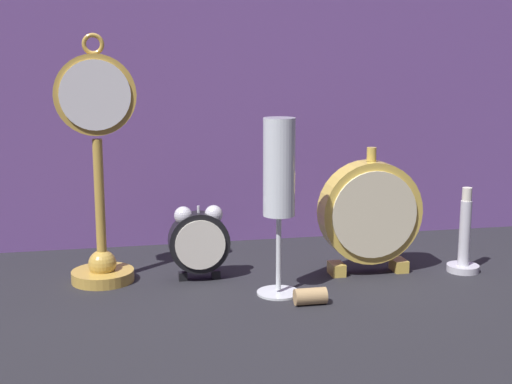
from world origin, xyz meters
The scene contains 8 objects.
ground_plane centered at (0.00, 0.00, 0.00)m, with size 4.00×4.00×0.00m, color #232328.
fabric_backdrop_drape centered at (0.00, 0.33, 0.32)m, with size 1.26×0.01×0.64m, color #6B478E.
pocket_watch_on_stand centered at (-0.21, 0.14, 0.16)m, with size 0.11×0.09×0.35m.
alarm_clock_twin_bell centered at (-0.08, 0.12, 0.06)m, with size 0.09×0.03×0.11m.
mantel_clock_silver centered at (0.17, 0.10, 0.09)m, with size 0.15×0.04×0.19m.
champagne_flute centered at (0.02, 0.03, 0.16)m, with size 0.06×0.06×0.24m.
brass_candlestick centered at (0.32, 0.08, 0.04)m, with size 0.05×0.05×0.13m.
wine_cork centered at (0.05, -0.02, 0.01)m, with size 0.02×0.02×0.04m, color tan.
Camera 1 is at (-0.19, -0.87, 0.32)m, focal length 50.00 mm.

